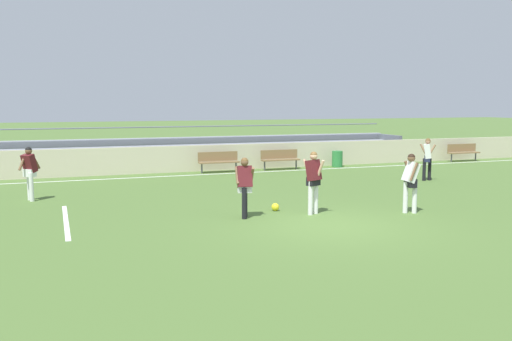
{
  "coord_description": "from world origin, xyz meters",
  "views": [
    {
      "loc": [
        -6.35,
        -11.9,
        3.04
      ],
      "look_at": [
        -0.47,
        3.99,
        0.94
      ],
      "focal_mm": 38.43,
      "sensor_mm": 36.0,
      "label": 1
    }
  ],
  "objects_px": {
    "trash_bin": "(337,159)",
    "player_dark_challenging": "(245,182)",
    "soccer_ball": "(275,207)",
    "bench_far_right": "(280,158)",
    "player_dark_wide_left": "(29,169)",
    "player_white_wide_right": "(427,155)",
    "bench_near_bin": "(219,160)",
    "bench_near_wall_gap": "(463,151)",
    "player_white_trailing_run": "(411,178)",
    "player_dark_on_ball": "(313,177)",
    "bleacher_stand": "(178,151)"
  },
  "relations": [
    {
      "from": "player_dark_on_ball",
      "to": "player_white_wide_right",
      "type": "bearing_deg",
      "value": 31.55
    },
    {
      "from": "trash_bin",
      "to": "player_dark_challenging",
      "type": "height_order",
      "value": "player_dark_challenging"
    },
    {
      "from": "player_dark_on_ball",
      "to": "soccer_ball",
      "type": "height_order",
      "value": "player_dark_on_ball"
    },
    {
      "from": "player_dark_wide_left",
      "to": "soccer_ball",
      "type": "bearing_deg",
      "value": -32.44
    },
    {
      "from": "bench_near_wall_gap",
      "to": "player_dark_challenging",
      "type": "height_order",
      "value": "player_dark_challenging"
    },
    {
      "from": "player_white_trailing_run",
      "to": "soccer_ball",
      "type": "height_order",
      "value": "player_white_trailing_run"
    },
    {
      "from": "player_white_trailing_run",
      "to": "bench_near_bin",
      "type": "bearing_deg",
      "value": 103.16
    },
    {
      "from": "bench_far_right",
      "to": "trash_bin",
      "type": "height_order",
      "value": "bench_far_right"
    },
    {
      "from": "soccer_ball",
      "to": "bench_far_right",
      "type": "bearing_deg",
      "value": 66.43
    },
    {
      "from": "player_white_wide_right",
      "to": "bench_far_right",
      "type": "bearing_deg",
      "value": 127.37
    },
    {
      "from": "player_dark_challenging",
      "to": "player_dark_wide_left",
      "type": "distance_m",
      "value": 7.21
    },
    {
      "from": "bench_near_wall_gap",
      "to": "player_white_trailing_run",
      "type": "distance_m",
      "value": 15.04
    },
    {
      "from": "bench_far_right",
      "to": "player_dark_wide_left",
      "type": "relative_size",
      "value": 1.07
    },
    {
      "from": "player_dark_challenging",
      "to": "player_dark_on_ball",
      "type": "height_order",
      "value": "player_dark_on_ball"
    },
    {
      "from": "bench_near_bin",
      "to": "soccer_ball",
      "type": "bearing_deg",
      "value": -96.08
    },
    {
      "from": "trash_bin",
      "to": "player_dark_challenging",
      "type": "bearing_deg",
      "value": -130.02
    },
    {
      "from": "bench_far_right",
      "to": "bench_near_wall_gap",
      "type": "height_order",
      "value": "same"
    },
    {
      "from": "bench_far_right",
      "to": "bench_near_bin",
      "type": "distance_m",
      "value": 2.92
    },
    {
      "from": "bench_near_wall_gap",
      "to": "player_white_trailing_run",
      "type": "height_order",
      "value": "player_white_trailing_run"
    },
    {
      "from": "player_dark_challenging",
      "to": "player_white_trailing_run",
      "type": "bearing_deg",
      "value": -12.27
    },
    {
      "from": "trash_bin",
      "to": "player_dark_on_ball",
      "type": "xyz_separation_m",
      "value": [
        -6.04,
        -9.67,
        0.65
      ]
    },
    {
      "from": "player_white_wide_right",
      "to": "player_white_trailing_run",
      "type": "height_order",
      "value": "player_white_wide_right"
    },
    {
      "from": "bleacher_stand",
      "to": "player_white_trailing_run",
      "type": "distance_m",
      "value": 13.62
    },
    {
      "from": "trash_bin",
      "to": "player_dark_wide_left",
      "type": "xyz_separation_m",
      "value": [
        -13.37,
        -4.72,
        0.62
      ]
    },
    {
      "from": "player_white_trailing_run",
      "to": "soccer_ball",
      "type": "bearing_deg",
      "value": 155.02
    },
    {
      "from": "player_dark_challenging",
      "to": "player_dark_on_ball",
      "type": "bearing_deg",
      "value": -5.92
    },
    {
      "from": "player_dark_on_ball",
      "to": "player_dark_wide_left",
      "type": "distance_m",
      "value": 8.85
    },
    {
      "from": "player_white_wide_right",
      "to": "player_white_trailing_run",
      "type": "distance_m",
      "value": 6.84
    },
    {
      "from": "player_dark_wide_left",
      "to": "player_dark_on_ball",
      "type": "bearing_deg",
      "value": -34.03
    },
    {
      "from": "bleacher_stand",
      "to": "bench_far_right",
      "type": "relative_size",
      "value": 13.08
    },
    {
      "from": "trash_bin",
      "to": "soccer_ball",
      "type": "relative_size",
      "value": 3.46
    },
    {
      "from": "bleacher_stand",
      "to": "bench_near_bin",
      "type": "distance_m",
      "value": 2.96
    },
    {
      "from": "bleacher_stand",
      "to": "bench_far_right",
      "type": "bearing_deg",
      "value": -33.21
    },
    {
      "from": "player_white_trailing_run",
      "to": "player_white_wide_right",
      "type": "bearing_deg",
      "value": 48.72
    },
    {
      "from": "player_white_trailing_run",
      "to": "player_dark_wide_left",
      "type": "bearing_deg",
      "value": 149.98
    },
    {
      "from": "player_white_wide_right",
      "to": "soccer_ball",
      "type": "relative_size",
      "value": 7.56
    },
    {
      "from": "player_white_wide_right",
      "to": "bleacher_stand",
      "type": "bearing_deg",
      "value": 135.62
    },
    {
      "from": "player_dark_on_ball",
      "to": "player_white_trailing_run",
      "type": "bearing_deg",
      "value": -16.79
    },
    {
      "from": "trash_bin",
      "to": "player_white_trailing_run",
      "type": "height_order",
      "value": "player_white_trailing_run"
    },
    {
      "from": "bench_near_bin",
      "to": "player_dark_on_ball",
      "type": "relative_size",
      "value": 1.04
    },
    {
      "from": "bench_far_right",
      "to": "player_white_trailing_run",
      "type": "distance_m",
      "value": 10.44
    },
    {
      "from": "bench_near_bin",
      "to": "player_white_wide_right",
      "type": "height_order",
      "value": "player_white_wide_right"
    },
    {
      "from": "bench_far_right",
      "to": "player_dark_challenging",
      "type": "bearing_deg",
      "value": -117.81
    },
    {
      "from": "player_dark_challenging",
      "to": "soccer_ball",
      "type": "distance_m",
      "value": 1.52
    },
    {
      "from": "trash_bin",
      "to": "soccer_ball",
      "type": "xyz_separation_m",
      "value": [
        -6.83,
        -8.87,
        -0.27
      ]
    },
    {
      "from": "bench_near_bin",
      "to": "bench_near_wall_gap",
      "type": "distance_m",
      "value": 13.27
    },
    {
      "from": "bleacher_stand",
      "to": "soccer_ball",
      "type": "height_order",
      "value": "bleacher_stand"
    },
    {
      "from": "bench_near_wall_gap",
      "to": "trash_bin",
      "type": "relative_size",
      "value": 2.37
    },
    {
      "from": "player_white_wide_right",
      "to": "soccer_ball",
      "type": "distance_m",
      "value": 8.7
    },
    {
      "from": "bench_far_right",
      "to": "trash_bin",
      "type": "relative_size",
      "value": 2.37
    }
  ]
}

